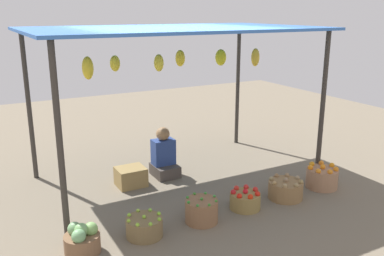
# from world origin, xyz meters

# --- Properties ---
(ground_plane) EXTENTS (14.00, 14.00, 0.00)m
(ground_plane) POSITION_xyz_m (0.00, 0.00, 0.00)
(ground_plane) COLOR #726654
(market_stall_structure) EXTENTS (4.05, 2.47, 2.28)m
(market_stall_structure) POSITION_xyz_m (0.00, 0.00, 2.13)
(market_stall_structure) COLOR #38332D
(market_stall_structure) RESTS_ON ground
(vendor_person) EXTENTS (0.36, 0.44, 0.78)m
(vendor_person) POSITION_xyz_m (-0.08, 0.22, 0.30)
(vendor_person) COLOR #453E39
(vendor_person) RESTS_ON ground
(basket_cabbages) EXTENTS (0.38, 0.38, 0.34)m
(basket_cabbages) POSITION_xyz_m (-1.78, -1.36, 0.15)
(basket_cabbages) COLOR brown
(basket_cabbages) RESTS_ON ground
(basket_limes) EXTENTS (0.42, 0.42, 0.27)m
(basket_limes) POSITION_xyz_m (-1.07, -1.36, 0.12)
(basket_limes) COLOR olive
(basket_limes) RESTS_ON ground
(basket_green_chilies) EXTENTS (0.40, 0.40, 0.32)m
(basket_green_chilies) POSITION_xyz_m (-0.32, -1.38, 0.15)
(basket_green_chilies) COLOR #8B6241
(basket_green_chilies) RESTS_ON ground
(basket_red_tomatoes) EXTENTS (0.40, 0.40, 0.27)m
(basket_red_tomatoes) POSITION_xyz_m (0.36, -1.33, 0.12)
(basket_red_tomatoes) COLOR olive
(basket_red_tomatoes) RESTS_ON ground
(basket_potatoes) EXTENTS (0.48, 0.48, 0.30)m
(basket_potatoes) POSITION_xyz_m (1.04, -1.34, 0.13)
(basket_potatoes) COLOR olive
(basket_potatoes) RESTS_ON ground
(basket_oranges) EXTENTS (0.46, 0.46, 0.35)m
(basket_oranges) POSITION_xyz_m (1.75, -1.31, 0.15)
(basket_oranges) COLOR #A47858
(basket_oranges) RESTS_ON ground
(wooden_crate_near_vendor) EXTENTS (0.41, 0.36, 0.28)m
(wooden_crate_near_vendor) POSITION_xyz_m (-0.69, 0.09, 0.14)
(wooden_crate_near_vendor) COLOR olive
(wooden_crate_near_vendor) RESTS_ON ground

